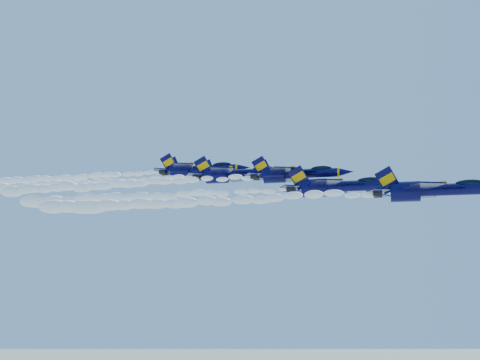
% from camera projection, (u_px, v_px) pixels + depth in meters
% --- Properties ---
extents(jet_lead, '(15.92, 13.06, 5.92)m').
position_uv_depth(jet_lead, '(433.00, 190.00, 63.19)').
color(jet_lead, '#070634').
extents(smoke_trail_jet_lead, '(45.66, 2.03, 1.83)m').
position_uv_depth(smoke_trail_jet_lead, '(195.00, 202.00, 70.19)').
color(smoke_trail_jet_lead, white).
extents(jet_second, '(17.39, 14.26, 6.46)m').
position_uv_depth(jet_second, '(338.00, 186.00, 78.05)').
color(jet_second, '#070634').
extents(smoke_trail_jet_second, '(45.66, 2.22, 1.99)m').
position_uv_depth(smoke_trail_jet_second, '(146.00, 197.00, 85.19)').
color(smoke_trail_jet_second, white).
extents(jet_third, '(15.86, 13.01, 5.89)m').
position_uv_depth(jet_third, '(295.00, 174.00, 82.96)').
color(jet_third, '#070634').
extents(smoke_trail_jet_third, '(45.66, 2.02, 1.82)m').
position_uv_depth(smoke_trail_jet_third, '(120.00, 184.00, 89.95)').
color(smoke_trail_jet_third, white).
extents(jet_fourth, '(17.82, 14.62, 6.62)m').
position_uv_depth(jet_fourth, '(237.00, 174.00, 92.30)').
color(jet_fourth, '#070634').
extents(smoke_trail_jet_fourth, '(45.66, 2.27, 2.04)m').
position_uv_depth(smoke_trail_jet_fourth, '(79.00, 184.00, 99.48)').
color(smoke_trail_jet_fourth, white).
extents(jet_fifth, '(17.92, 14.70, 6.66)m').
position_uv_depth(jet_fifth, '(199.00, 170.00, 102.69)').
color(jet_fifth, '#070634').
extents(smoke_trail_jet_fifth, '(45.66, 2.28, 2.06)m').
position_uv_depth(smoke_trail_jet_fifth, '(58.00, 179.00, 109.89)').
color(smoke_trail_jet_fifth, white).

